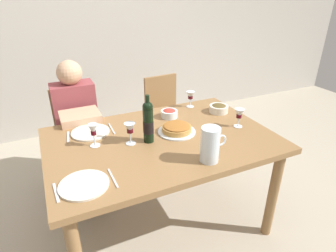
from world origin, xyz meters
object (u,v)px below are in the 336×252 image
chair_right (166,113)px  diner_left (80,128)px  baked_tart (177,129)px  water_pitcher (210,146)px  olive_bowl (219,108)px  wine_glass_spare (130,129)px  wine_glass_left_diner (190,96)px  wine_bottle (148,122)px  dining_table (162,150)px  wine_glass_centre (239,114)px  dinner_plate_right_setting (90,132)px  dinner_plate_left_setting (84,185)px  wine_glass_right_diner (93,131)px  salad_bowl (169,113)px  chair_left (77,130)px

chair_right → diner_left: bearing=9.6°
baked_tart → water_pitcher: bearing=-88.0°
olive_bowl → diner_left: diner_left is taller
water_pitcher → wine_glass_spare: (-0.35, 0.38, 0.01)m
wine_glass_left_diner → wine_bottle: bearing=-142.6°
dining_table → wine_glass_left_diner: bearing=42.4°
wine_glass_centre → dinner_plate_right_setting: bearing=160.7°
dinner_plate_left_setting → dinner_plate_right_setting: bearing=75.9°
dinner_plate_left_setting → dining_table: bearing=28.1°
wine_glass_right_diner → olive_bowl: bearing=6.9°
wine_bottle → wine_glass_spare: 0.12m
dinner_plate_right_setting → olive_bowl: bearing=-3.7°
salad_bowl → chair_left: chair_left is taller
wine_glass_centre → chair_left: (-1.02, 0.99, -0.36)m
wine_bottle → chair_right: bearing=59.7°
chair_left → wine_glass_centre: bearing=135.6°
wine_bottle → dinner_plate_left_setting: size_ratio=1.26×
dining_table → dinner_plate_left_setting: 0.65m
wine_glass_left_diner → dinner_plate_left_setting: bearing=-145.0°
dinner_plate_left_setting → chair_left: bearing=84.6°
dining_table → baked_tart: baked_tart is taller
water_pitcher → wine_glass_right_diner: water_pitcher is taller
wine_glass_spare → diner_left: size_ratio=0.13×
salad_bowl → wine_glass_spare: 0.49m
diner_left → baked_tart: bearing=131.4°
baked_tart → wine_glass_spare: bearing=-177.0°
olive_bowl → dining_table: bearing=-160.9°
olive_bowl → wine_glass_right_diner: wine_glass_right_diner is taller
wine_glass_right_diner → dinner_plate_left_setting: (-0.14, -0.38, -0.10)m
water_pitcher → dinner_plate_left_setting: size_ratio=0.83×
wine_bottle → olive_bowl: size_ratio=2.12×
wine_glass_spare → diner_left: 0.75m
wine_bottle → wine_glass_right_diner: 0.35m
wine_glass_spare → dinner_plate_right_setting: 0.35m
water_pitcher → olive_bowl: size_ratio=1.40×
wine_glass_right_diner → chair_right: bearing=43.6°
wine_bottle → dinner_plate_right_setting: (-0.33, 0.28, -0.13)m
baked_tart → salad_bowl: bearing=76.3°
diner_left → olive_bowl: bearing=155.4°
olive_bowl → wine_glass_spare: bearing=-166.5°
water_pitcher → olive_bowl: (0.45, 0.58, -0.06)m
baked_tart → wine_glass_right_diner: size_ratio=1.73×
diner_left → dinner_plate_left_setting: bearing=83.0°
baked_tart → wine_glass_centre: size_ratio=1.92×
wine_glass_left_diner → wine_glass_centre: bearing=-74.6°
salad_bowl → wine_glass_centre: size_ratio=0.95×
dinner_plate_right_setting → diner_left: 0.43m
salad_bowl → olive_bowl: (0.41, -0.08, 0.00)m
wine_glass_centre → dinner_plate_left_setting: (-1.14, -0.23, -0.09)m
dinner_plate_left_setting → diner_left: diner_left is taller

